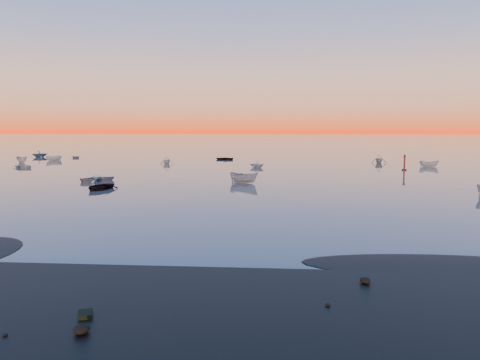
# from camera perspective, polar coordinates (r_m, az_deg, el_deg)

# --- Properties ---
(ground) EXTENTS (600.00, 600.00, 0.00)m
(ground) POSITION_cam_1_polar(r_m,az_deg,el_deg) (127.35, 3.93, 3.22)
(ground) COLOR #625752
(ground) RESTS_ON ground
(mud_lobes) EXTENTS (140.00, 6.00, 0.07)m
(mud_lobes) POSITION_cam_1_polar(r_m,az_deg,el_deg) (27.22, 2.26, -9.51)
(mud_lobes) COLOR black
(mud_lobes) RESTS_ON ground
(moored_fleet) EXTENTS (124.00, 58.00, 1.20)m
(moored_fleet) POSITION_cam_1_polar(r_m,az_deg,el_deg) (80.49, 3.67, 1.23)
(moored_fleet) COLOR beige
(moored_fleet) RESTS_ON ground
(channel_marker) EXTENTS (0.81, 0.81, 2.89)m
(channel_marker) POSITION_cam_1_polar(r_m,az_deg,el_deg) (84.63, 19.41, 1.90)
(channel_marker) COLOR #4F1311
(channel_marker) RESTS_ON ground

